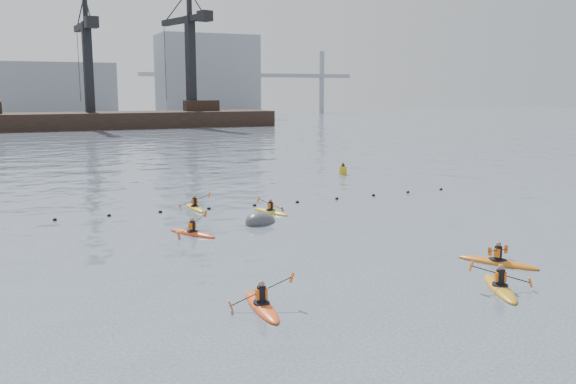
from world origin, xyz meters
name	(u,v)px	position (x,y,z in m)	size (l,w,h in m)	color
ground	(480,335)	(0.00, 0.00, 0.00)	(400.00, 400.00, 0.00)	#394753
float_line	(231,207)	(-0.50, 22.53, 0.03)	(33.24, 0.73, 0.24)	black
barge_pier	(90,119)	(-0.22, 110.00, 1.89)	(72.00, 19.30, 29.50)	black
skyline	(82,83)	(2.23, 150.27, 9.25)	(141.00, 28.00, 22.00)	gray
kayaker_0	(262,305)	(-5.26, 4.83, 0.10)	(2.36, 3.46, 1.27)	#EA4E16
kayaker_1	(500,287)	(3.58, 3.06, 0.11)	(2.18, 3.41, 1.21)	#C78C17
kayaker_2	(192,232)	(-4.66, 16.29, 0.10)	(2.16, 3.01, 1.18)	#EA4316
kayaker_3	(271,211)	(1.15, 19.93, 0.09)	(2.03, 3.05, 1.20)	gold
kayaker_4	(498,261)	(5.93, 5.76, 0.11)	(2.34, 3.37, 1.12)	#CC6613
kayaker_5	(195,207)	(-2.74, 23.01, 0.09)	(2.09, 3.09, 1.09)	gold
mooring_buoy	(261,222)	(-0.41, 17.55, 0.00)	(2.47, 1.46, 1.24)	#383A3C
nav_buoy	(343,170)	(13.41, 33.21, 0.36)	(0.66, 0.66, 1.20)	gold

